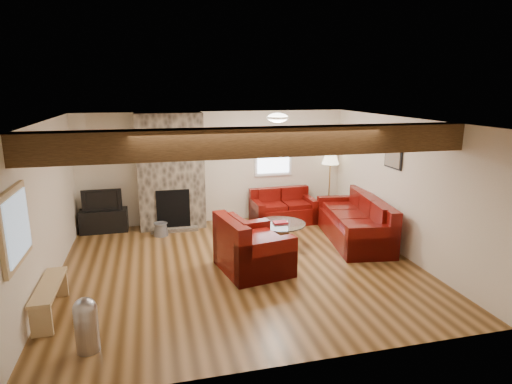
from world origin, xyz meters
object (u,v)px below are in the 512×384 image
sofa_three (354,219)px  armchair_red (253,243)px  television (102,199)px  tv_cabinet (104,221)px  floor_lamp (330,162)px  coffee_table (280,235)px  loveseat (283,206)px

sofa_three → armchair_red: 2.48m
armchair_red → television: 3.77m
tv_cabinet → floor_lamp: bearing=-1.8°
armchair_red → sofa_three: bearing=-79.0°
sofa_three → armchair_red: size_ratio=1.96×
sofa_three → coffee_table: sofa_three is taller
coffee_table → television: size_ratio=1.20×
armchair_red → coffee_table: 1.23m
loveseat → floor_lamp: bearing=4.8°
coffee_table → sofa_three: bearing=-0.1°
armchair_red → floor_lamp: bearing=-55.1°
loveseat → sofa_three: bearing=-57.3°
tv_cabinet → floor_lamp: size_ratio=0.62×
television → floor_lamp: size_ratio=0.51×
coffee_table → floor_lamp: bearing=43.4°
tv_cabinet → coffee_table: bearing=-27.4°
armchair_red → coffee_table: armchair_red is taller
armchair_red → television: bearing=33.2°
coffee_table → tv_cabinet: bearing=152.6°
sofa_three → tv_cabinet: size_ratio=2.36×
loveseat → floor_lamp: 1.52m
tv_cabinet → television: (0.00, 0.00, 0.47)m
loveseat → armchair_red: (-1.28, -2.39, 0.10)m
sofa_three → coffee_table: 1.55m
sofa_three → armchair_red: armchair_red is taller
loveseat → television: size_ratio=1.77×
sofa_three → loveseat: 1.78m
sofa_three → television: (-4.93, 1.76, 0.27)m
armchair_red → floor_lamp: floor_lamp is taller
coffee_table → tv_cabinet: (-3.39, 1.75, 0.01)m
floor_lamp → armchair_red: bearing=-134.0°
floor_lamp → loveseat: bearing=-173.0°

